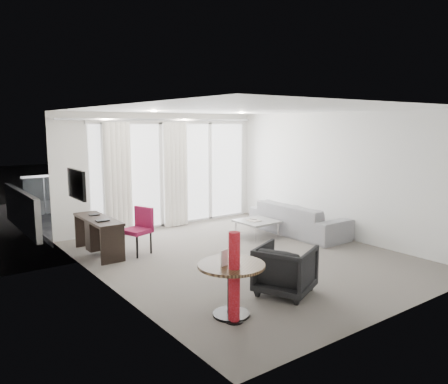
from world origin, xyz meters
TOP-DOWN VIEW (x-y plane):
  - floor at (0.00, 0.00)m, footprint 5.00×6.00m
  - ceiling at (0.00, 0.00)m, footprint 5.00×6.00m
  - wall_left at (-2.50, 0.00)m, footprint 0.00×6.00m
  - wall_right at (2.50, 0.00)m, footprint 0.00×6.00m
  - wall_front at (0.00, -3.00)m, footprint 5.00×0.00m
  - window_panel at (0.30, 2.98)m, footprint 4.00×0.02m
  - window_frame at (0.30, 2.97)m, footprint 4.10×0.06m
  - curtain_left at (-1.15, 2.82)m, footprint 0.60×0.20m
  - curtain_right at (0.25, 2.82)m, footprint 0.60×0.20m
  - curtain_track at (0.00, 2.82)m, footprint 4.80×0.04m
  - downlight_a at (-0.90, 1.60)m, footprint 0.12×0.12m
  - downlight_b at (1.20, 1.60)m, footprint 0.12×0.12m
  - desk at (-2.03, 1.70)m, footprint 0.45×1.43m
  - tv at (-2.46, 1.45)m, footprint 0.05×0.80m
  - desk_chair at (-1.47, 1.27)m, footprint 0.59×0.57m
  - round_table at (-1.64, -1.80)m, footprint 1.02×1.02m
  - menu_card at (-1.75, -1.81)m, footprint 0.11×0.03m
  - red_lamp at (-1.72, -1.96)m, footprint 0.25×0.25m
  - tub_armchair at (-0.60, -1.67)m, footprint 0.99×0.98m
  - coffee_table at (1.12, 0.95)m, footprint 0.79×0.79m
  - remote at (1.07, 1.02)m, footprint 0.11×0.17m
  - magazine at (1.05, 0.97)m, footprint 0.22×0.28m
  - sofa at (2.00, 0.61)m, footprint 0.89×2.27m
  - terrace_slab at (0.30, 4.50)m, footprint 5.60×3.00m
  - rattan_chair_a at (1.14, 4.24)m, footprint 0.63×0.63m
  - rattan_chair_b at (1.55, 5.03)m, footprint 0.72×0.72m
  - rattan_table at (1.48, 3.62)m, footprint 0.47×0.47m
  - balustrade at (0.30, 5.95)m, footprint 5.50×0.06m

SIDE VIEW (x-z plane):
  - terrace_slab at x=0.30m, z-range -0.12..0.00m
  - floor at x=0.00m, z-range 0.00..0.00m
  - coffee_table at x=1.12m, z-range 0.00..0.35m
  - rattan_table at x=1.48m, z-range 0.00..0.45m
  - sofa at x=2.00m, z-range 0.00..0.66m
  - round_table at x=-1.64m, z-range 0.00..0.67m
  - desk at x=-2.03m, z-range 0.00..0.67m
  - tub_armchair at x=-0.60m, z-range 0.00..0.69m
  - remote at x=1.07m, z-range 0.35..0.37m
  - magazine at x=1.05m, z-range 0.35..0.37m
  - rattan_chair_a at x=1.14m, z-range 0.00..0.78m
  - rattan_chair_b at x=1.55m, z-range 0.00..0.82m
  - desk_chair at x=-1.47m, z-range 0.00..0.85m
  - balustrade at x=0.30m, z-range -0.02..1.02m
  - red_lamp at x=-1.72m, z-range 0.00..1.11m
  - menu_card at x=-1.75m, z-range 0.62..0.82m
  - window_panel at x=0.30m, z-range 0.01..2.39m
  - curtain_left at x=-1.15m, z-range 0.01..2.39m
  - curtain_right at x=0.25m, z-range 0.01..2.39m
  - window_frame at x=0.30m, z-range -0.02..2.42m
  - wall_left at x=-2.50m, z-range 0.00..2.60m
  - wall_right at x=2.50m, z-range 0.00..2.60m
  - wall_front at x=0.00m, z-range 0.00..2.60m
  - tv at x=-2.46m, z-range 1.10..1.60m
  - curtain_track at x=0.00m, z-range 2.43..2.47m
  - downlight_a at x=-0.90m, z-range 2.58..2.60m
  - downlight_b at x=1.20m, z-range 2.58..2.60m
  - ceiling at x=0.00m, z-range 2.60..2.60m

